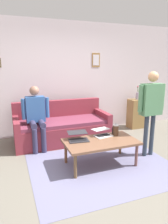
{
  "coord_description": "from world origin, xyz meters",
  "views": [
    {
      "loc": [
        1.32,
        2.75,
        1.72
      ],
      "look_at": [
        -0.04,
        -0.87,
        0.8
      ],
      "focal_mm": 32.88,
      "sensor_mm": 36.0,
      "label": 1
    }
  ],
  "objects_px": {
    "couch": "(62,128)",
    "laptop_left": "(78,137)",
    "person_standing": "(151,103)",
    "person_seated": "(36,114)",
    "side_shelf": "(136,114)",
    "flower_vase": "(137,95)",
    "coffee_table": "(101,143)",
    "french_press": "(116,130)",
    "laptop_center": "(102,133)"
  },
  "relations": [
    {
      "from": "side_shelf",
      "to": "person_standing",
      "type": "relative_size",
      "value": 0.49
    },
    {
      "from": "person_standing",
      "to": "flower_vase",
      "type": "bearing_deg",
      "value": -117.13
    },
    {
      "from": "side_shelf",
      "to": "person_seated",
      "type": "relative_size",
      "value": 0.61
    },
    {
      "from": "laptop_left",
      "to": "french_press",
      "type": "xyz_separation_m",
      "value": [
        -0.72,
        0.02,
        0.06
      ]
    },
    {
      "from": "couch",
      "to": "french_press",
      "type": "xyz_separation_m",
      "value": [
        -0.7,
        1.19,
        0.23
      ]
    },
    {
      "from": "laptop_center",
      "to": "coffee_table",
      "type": "bearing_deg",
      "value": 58.45
    },
    {
      "from": "person_seated",
      "to": "side_shelf",
      "type": "bearing_deg",
      "value": -170.11
    },
    {
      "from": "flower_vase",
      "to": "person_seated",
      "type": "relative_size",
      "value": 0.3
    },
    {
      "from": "side_shelf",
      "to": "flower_vase",
      "type": "bearing_deg",
      "value": 114.5
    },
    {
      "from": "coffee_table",
      "to": "laptop_center",
      "type": "relative_size",
      "value": 3.53
    },
    {
      "from": "laptop_center",
      "to": "side_shelf",
      "type": "bearing_deg",
      "value": -140.6
    },
    {
      "from": "laptop_left",
      "to": "person_standing",
      "type": "distance_m",
      "value": 1.46
    },
    {
      "from": "person_standing",
      "to": "person_seated",
      "type": "xyz_separation_m",
      "value": [
        1.92,
        -1.1,
        -0.29
      ]
    },
    {
      "from": "laptop_center",
      "to": "person_standing",
      "type": "xyz_separation_m",
      "value": [
        -0.88,
        0.19,
        0.53
      ]
    },
    {
      "from": "side_shelf",
      "to": "person_seated",
      "type": "distance_m",
      "value": 2.79
    },
    {
      "from": "laptop_left",
      "to": "person_standing",
      "type": "bearing_deg",
      "value": 173.91
    },
    {
      "from": "person_standing",
      "to": "coffee_table",
      "type": "bearing_deg",
      "value": 1.27
    },
    {
      "from": "couch",
      "to": "person_seated",
      "type": "height_order",
      "value": "person_seated"
    },
    {
      "from": "flower_vase",
      "to": "laptop_center",
      "type": "bearing_deg",
      "value": 39.37
    },
    {
      "from": "laptop_center",
      "to": "flower_vase",
      "type": "distance_m",
      "value": 2.22
    },
    {
      "from": "person_seated",
      "to": "french_press",
      "type": "bearing_deg",
      "value": 142.98
    },
    {
      "from": "couch",
      "to": "laptop_left",
      "type": "height_order",
      "value": "couch"
    },
    {
      "from": "side_shelf",
      "to": "flower_vase",
      "type": "height_order",
      "value": "flower_vase"
    },
    {
      "from": "laptop_left",
      "to": "coffee_table",
      "type": "bearing_deg",
      "value": 154.46
    },
    {
      "from": "coffee_table",
      "to": "laptop_left",
      "type": "xyz_separation_m",
      "value": [
        0.35,
        -0.17,
        0.09
      ]
    },
    {
      "from": "laptop_center",
      "to": "person_standing",
      "type": "height_order",
      "value": "person_standing"
    },
    {
      "from": "couch",
      "to": "laptop_left",
      "type": "distance_m",
      "value": 1.19
    },
    {
      "from": "couch",
      "to": "french_press",
      "type": "distance_m",
      "value": 1.4
    },
    {
      "from": "couch",
      "to": "person_seated",
      "type": "xyz_separation_m",
      "value": [
        0.58,
        0.23,
        0.42
      ]
    },
    {
      "from": "side_shelf",
      "to": "flower_vase",
      "type": "xyz_separation_m",
      "value": [
        -0.0,
        0.0,
        0.51
      ]
    },
    {
      "from": "couch",
      "to": "flower_vase",
      "type": "distance_m",
      "value": 2.24
    },
    {
      "from": "side_shelf",
      "to": "person_standing",
      "type": "xyz_separation_m",
      "value": [
        0.8,
        1.57,
        0.62
      ]
    },
    {
      "from": "laptop_center",
      "to": "flower_vase",
      "type": "xyz_separation_m",
      "value": [
        -1.68,
        -1.38,
        0.42
      ]
    },
    {
      "from": "coffee_table",
      "to": "laptop_left",
      "type": "distance_m",
      "value": 0.4
    },
    {
      "from": "french_press",
      "to": "laptop_left",
      "type": "bearing_deg",
      "value": -1.21
    },
    {
      "from": "french_press",
      "to": "person_standing",
      "type": "distance_m",
      "value": 0.81
    },
    {
      "from": "french_press",
      "to": "side_shelf",
      "type": "distance_m",
      "value": 2.05
    },
    {
      "from": "laptop_center",
      "to": "side_shelf",
      "type": "relative_size",
      "value": 0.45
    },
    {
      "from": "flower_vase",
      "to": "person_seated",
      "type": "xyz_separation_m",
      "value": [
        2.73,
        0.47,
        -0.18
      ]
    },
    {
      "from": "coffee_table",
      "to": "person_seated",
      "type": "relative_size",
      "value": 0.96
    },
    {
      "from": "french_press",
      "to": "person_standing",
      "type": "height_order",
      "value": "person_standing"
    },
    {
      "from": "person_seated",
      "to": "person_standing",
      "type": "bearing_deg",
      "value": 150.3
    },
    {
      "from": "person_standing",
      "to": "person_seated",
      "type": "bearing_deg",
      "value": -29.7
    },
    {
      "from": "coffee_table",
      "to": "side_shelf",
      "type": "height_order",
      "value": "side_shelf"
    },
    {
      "from": "laptop_left",
      "to": "side_shelf",
      "type": "height_order",
      "value": "side_shelf"
    },
    {
      "from": "flower_vase",
      "to": "person_standing",
      "type": "distance_m",
      "value": 1.77
    },
    {
      "from": "couch",
      "to": "side_shelf",
      "type": "bearing_deg",
      "value": -173.38
    },
    {
      "from": "french_press",
      "to": "person_seated",
      "type": "relative_size",
      "value": 0.18
    },
    {
      "from": "french_press",
      "to": "person_seated",
      "type": "bearing_deg",
      "value": -37.02
    },
    {
      "from": "flower_vase",
      "to": "couch",
      "type": "bearing_deg",
      "value": 6.59
    }
  ]
}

